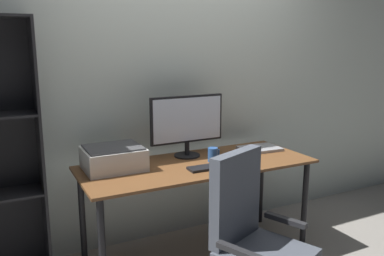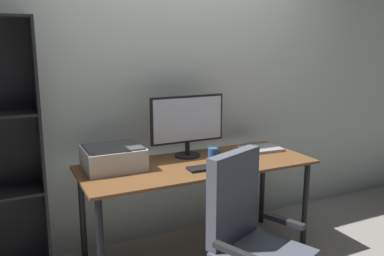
# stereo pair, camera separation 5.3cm
# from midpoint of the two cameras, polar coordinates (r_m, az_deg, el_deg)

# --- Properties ---
(ground_plane) EXTENTS (12.00, 12.00, 0.00)m
(ground_plane) POSITION_cam_midpoint_polar(r_m,az_deg,el_deg) (3.22, 0.24, -17.68)
(ground_plane) COLOR gray
(back_wall) EXTENTS (6.40, 0.10, 2.60)m
(back_wall) POSITION_cam_midpoint_polar(r_m,az_deg,el_deg) (3.28, -3.83, 6.78)
(back_wall) COLOR beige
(back_wall) RESTS_ON ground
(desk) EXTENTS (1.70, 0.68, 0.74)m
(desk) POSITION_cam_midpoint_polar(r_m,az_deg,el_deg) (2.95, 0.25, -6.52)
(desk) COLOR brown
(desk) RESTS_ON ground
(monitor) EXTENTS (0.59, 0.20, 0.47)m
(monitor) POSITION_cam_midpoint_polar(r_m,az_deg,el_deg) (3.04, -1.20, 0.86)
(monitor) COLOR black
(monitor) RESTS_ON desk
(keyboard) EXTENTS (0.29, 0.12, 0.02)m
(keyboard) POSITION_cam_midpoint_polar(r_m,az_deg,el_deg) (2.80, 1.80, -5.60)
(keyboard) COLOR black
(keyboard) RESTS_ON desk
(mouse) EXTENTS (0.06, 0.10, 0.03)m
(mouse) POSITION_cam_midpoint_polar(r_m,az_deg,el_deg) (2.91, 5.87, -4.83)
(mouse) COLOR black
(mouse) RESTS_ON desk
(coffee_mug) EXTENTS (0.09, 0.07, 0.10)m
(coffee_mug) POSITION_cam_midpoint_polar(r_m,az_deg,el_deg) (2.96, 2.47, -3.79)
(coffee_mug) COLOR #285193
(coffee_mug) RESTS_ON desk
(laptop) EXTENTS (0.33, 0.25, 0.02)m
(laptop) POSITION_cam_midpoint_polar(r_m,az_deg,el_deg) (3.32, 9.14, -2.89)
(laptop) COLOR #99999E
(laptop) RESTS_ON desk
(printer) EXTENTS (0.40, 0.34, 0.16)m
(printer) POSITION_cam_midpoint_polar(r_m,az_deg,el_deg) (2.83, -11.61, -4.17)
(printer) COLOR silver
(printer) RESTS_ON desk
(office_chair) EXTENTS (0.58, 0.59, 1.01)m
(office_chair) POSITION_cam_midpoint_polar(r_m,az_deg,el_deg) (2.36, 8.20, -16.95)
(office_chair) COLOR #232326
(office_chair) RESTS_ON ground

